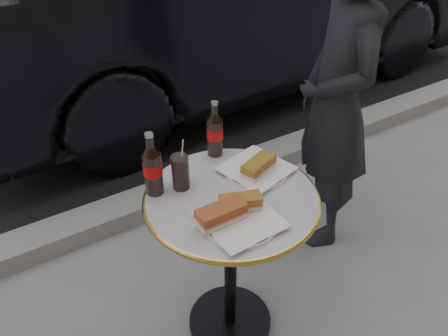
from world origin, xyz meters
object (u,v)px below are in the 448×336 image
plate_right (256,170)px  cola_bottle_right (215,129)px  bistro_table (231,267)px  pedestrian (336,104)px  cola_bottle_left (152,164)px  plate_left (240,221)px  cola_glass (180,172)px

plate_right → cola_bottle_right: bearing=110.6°
bistro_table → cola_bottle_right: bearing=71.4°
bistro_table → pedestrian: (0.76, 0.28, 0.40)m
bistro_table → cola_bottle_left: (-0.22, 0.16, 0.49)m
plate_right → cola_bottle_right: cola_bottle_right is taller
bistro_table → plate_left: bearing=-111.0°
cola_bottle_left → plate_right: bearing=-13.4°
bistro_table → plate_left: (-0.05, -0.13, 0.37)m
plate_right → pedestrian: 0.64m
cola_bottle_right → bistro_table: bearing=-108.6°
cola_bottle_right → cola_glass: 0.25m
cola_bottle_right → cola_glass: (-0.21, -0.12, -0.05)m
plate_left → cola_bottle_right: cola_bottle_right is taller
plate_right → cola_bottle_right: size_ratio=1.03×
bistro_table → cola_glass: (-0.13, 0.14, 0.43)m
plate_right → cola_glass: (-0.28, 0.06, 0.06)m
cola_bottle_left → cola_glass: 0.11m
bistro_table → pedestrian: size_ratio=0.48×
bistro_table → plate_left: size_ratio=2.98×
plate_left → cola_bottle_left: 0.35m
plate_right → cola_glass: size_ratio=1.80×
cola_glass → cola_bottle_left: bearing=164.5°
bistro_table → plate_right: 0.41m
plate_left → cola_bottle_left: size_ratio=1.03×
bistro_table → plate_left: plate_left is taller
cola_bottle_right → cola_bottle_left: bearing=-162.5°
cola_bottle_left → plate_left: bearing=-60.2°
plate_right → bistro_table: bearing=-155.3°
cola_glass → pedestrian: pedestrian is taller
plate_right → cola_glass: 0.30m
cola_bottle_right → cola_glass: cola_bottle_right is taller
plate_right → cola_glass: cola_glass is taller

